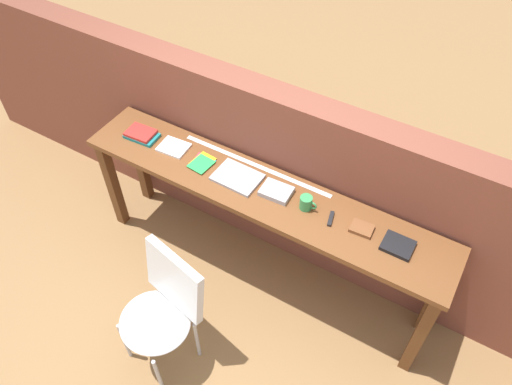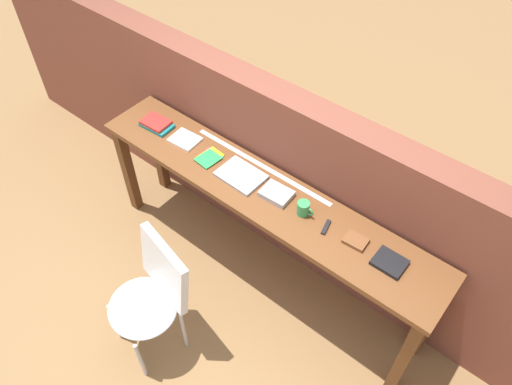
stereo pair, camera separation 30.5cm
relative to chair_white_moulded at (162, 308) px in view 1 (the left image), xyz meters
The scene contains 14 objects.
ground_plane 0.77m from the chair_white_moulded, 71.33° to the left, with size 40.00×40.00×0.00m, color olive.
brick_wall_back 1.20m from the chair_white_moulded, 81.26° to the left, with size 6.00×0.20×1.38m, color brown.
sideboard 0.88m from the chair_white_moulded, 77.79° to the left, with size 2.50×0.44×0.88m.
chair_white_moulded is the anchor object (origin of this frame).
book_stack_leftmost 1.20m from the chair_white_moulded, 132.37° to the left, with size 0.23×0.16×0.04m.
magazine_cycling 1.07m from the chair_white_moulded, 120.59° to the left, with size 0.19×0.16×0.02m, color white.
pamphlet_pile_colourful 0.95m from the chair_white_moulded, 107.55° to the left, with size 0.15×0.19×0.01m.
book_open_centre 0.92m from the chair_white_moulded, 89.51° to the left, with size 0.29×0.22×0.02m, color #9E9EA3.
book_grey_hardcover 0.98m from the chair_white_moulded, 71.79° to the left, with size 0.19×0.14×0.03m, color #9E9EA3.
mug 1.06m from the chair_white_moulded, 59.81° to the left, with size 0.11×0.08×0.09m.
multitool_folded 1.13m from the chair_white_moulded, 51.84° to the left, with size 0.02×0.11×0.02m, color black.
leather_journal_brown 1.26m from the chair_white_moulded, 45.50° to the left, with size 0.13×0.10×0.02m, color brown.
book_repair_rightmost 1.41m from the chair_white_moulded, 38.59° to the left, with size 0.17×0.15×0.03m, color black.
ruler_metal_back_edge 1.07m from the chair_white_moulded, 87.28° to the left, with size 1.08×0.03×0.00m, color silver.
Camera 1 is at (1.05, -1.51, 3.17)m, focal length 35.00 mm.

